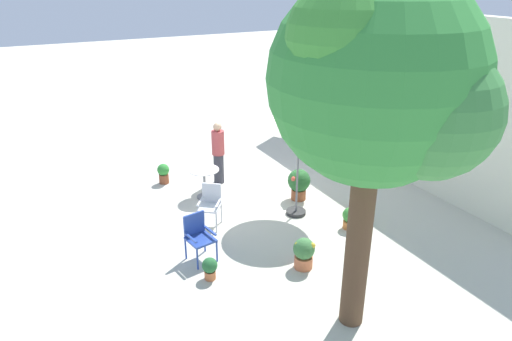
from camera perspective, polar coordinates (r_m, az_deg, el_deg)
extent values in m
plane|color=beige|center=(11.18, 0.89, -3.30)|extent=(60.00, 60.00, 0.00)
cube|color=silver|center=(12.67, 16.95, 9.07)|extent=(9.24, 0.30, 4.20)
cylinder|color=brown|center=(6.91, 12.54, -8.68)|extent=(0.36, 0.36, 2.83)
sphere|color=#328738|center=(6.02, 14.52, 10.84)|extent=(2.73, 2.73, 2.73)
sphere|color=#3A803D|center=(5.81, 20.71, 6.84)|extent=(1.64, 1.64, 1.64)
sphere|color=#288331|center=(6.67, 14.25, 13.23)|extent=(1.50, 1.50, 1.50)
sphere|color=#3B8E35|center=(5.44, 11.00, 15.73)|extent=(1.37, 1.37, 1.37)
cylinder|color=#2D2D2D|center=(10.45, 4.97, -5.15)|extent=(0.44, 0.44, 0.08)
cylinder|color=slate|center=(9.94, 5.20, 0.86)|extent=(0.04, 0.04, 2.45)
cone|color=beige|center=(9.60, 5.43, 6.62)|extent=(1.80, 1.80, 0.36)
sphere|color=slate|center=(9.54, 5.47, 7.84)|extent=(0.06, 0.06, 0.06)
cylinder|color=white|center=(10.93, -6.47, 0.08)|extent=(0.72, 0.72, 0.02)
cylinder|color=slate|center=(11.08, -6.39, -1.66)|extent=(0.06, 0.06, 0.71)
cylinder|color=slate|center=(11.23, -6.31, -3.23)|extent=(0.39, 0.39, 0.03)
cube|color=#2A459E|center=(8.70, -6.87, -8.47)|extent=(0.54, 0.53, 0.04)
cube|color=#2A459E|center=(8.74, -7.67, -6.54)|extent=(0.11, 0.43, 0.43)
cube|color=#2A459E|center=(8.55, -8.11, -8.21)|extent=(0.43, 0.11, 0.03)
cube|color=#2A459E|center=(8.73, -5.73, -7.39)|extent=(0.43, 0.11, 0.03)
cylinder|color=#2A459E|center=(8.58, -7.25, -10.86)|extent=(0.04, 0.04, 0.43)
cylinder|color=#2A459E|center=(8.76, -4.86, -9.97)|extent=(0.04, 0.04, 0.43)
cylinder|color=#2A459E|center=(8.91, -8.69, -9.56)|extent=(0.04, 0.04, 0.43)
cylinder|color=#2A459E|center=(9.07, -6.36, -8.74)|extent=(0.04, 0.04, 0.43)
cube|color=silver|center=(9.78, -5.78, -4.53)|extent=(0.64, 0.63, 0.04)
cube|color=silver|center=(9.86, -5.50, -2.74)|extent=(0.28, 0.35, 0.43)
cube|color=silver|center=(9.77, -6.92, -3.81)|extent=(0.36, 0.29, 0.03)
cube|color=silver|center=(9.68, -4.69, -4.01)|extent=(0.36, 0.29, 0.03)
cylinder|color=silver|center=(9.76, -7.19, -6.26)|extent=(0.04, 0.04, 0.44)
cylinder|color=silver|center=(9.66, -4.92, -6.49)|extent=(0.04, 0.04, 0.44)
cylinder|color=silver|center=(10.13, -6.48, -5.07)|extent=(0.04, 0.04, 0.44)
cylinder|color=silver|center=(10.03, -4.30, -5.27)|extent=(0.04, 0.04, 0.44)
cylinder|color=#CC7338|center=(10.04, 11.48, -6.55)|extent=(0.28, 0.28, 0.17)
cylinder|color=#382819|center=(10.00, 11.52, -6.17)|extent=(0.25, 0.25, 0.02)
sphere|color=#3A8935|center=(9.93, 11.59, -5.41)|extent=(0.33, 0.33, 0.33)
sphere|color=#E15435|center=(10.00, 11.04, -4.98)|extent=(0.07, 0.07, 0.07)
sphere|color=#E15435|center=(9.85, 11.40, -5.87)|extent=(0.06, 0.06, 0.06)
cylinder|color=brown|center=(12.09, -11.31, -0.99)|extent=(0.25, 0.25, 0.24)
cylinder|color=#382819|center=(12.05, -11.35, -0.51)|extent=(0.22, 0.22, 0.02)
sphere|color=#328B35|center=(11.99, -11.41, 0.10)|extent=(0.31, 0.31, 0.31)
cylinder|color=#C56C3F|center=(8.41, -5.70, -12.70)|extent=(0.20, 0.20, 0.16)
cylinder|color=#382819|center=(8.37, -5.72, -12.30)|extent=(0.18, 0.18, 0.02)
sphere|color=#266132|center=(8.29, -5.75, -11.58)|extent=(0.28, 0.28, 0.28)
cylinder|color=#CE6F46|center=(8.67, 5.88, -11.17)|extent=(0.34, 0.34, 0.23)
cylinder|color=#382819|center=(8.61, 5.91, -10.59)|extent=(0.30, 0.30, 0.02)
sphere|color=#407940|center=(8.52, 5.96, -9.59)|extent=(0.40, 0.40, 0.40)
sphere|color=gold|center=(8.45, 5.21, -9.11)|extent=(0.11, 0.11, 0.11)
sphere|color=gold|center=(8.44, 7.01, -9.19)|extent=(0.11, 0.11, 0.11)
sphere|color=gold|center=(8.63, 6.45, -9.40)|extent=(0.08, 0.08, 0.08)
sphere|color=gold|center=(8.60, 6.80, -9.46)|extent=(0.08, 0.08, 0.08)
cylinder|color=#974829|center=(10.67, 12.17, -4.46)|extent=(0.23, 0.23, 0.26)
cylinder|color=#382819|center=(10.61, 12.23, -3.87)|extent=(0.20, 0.20, 0.02)
cone|color=#4C9443|center=(10.47, 12.37, -2.32)|extent=(0.29, 0.29, 0.62)
cylinder|color=#9D5231|center=(11.08, 5.28, -2.92)|extent=(0.35, 0.35, 0.26)
cylinder|color=#382819|center=(11.02, 5.30, -2.37)|extent=(0.31, 0.31, 0.02)
sphere|color=#28612C|center=(10.92, 5.34, -1.24)|extent=(0.54, 0.54, 0.54)
sphere|color=#EA523C|center=(11.12, 5.54, -1.20)|extent=(0.11, 0.11, 0.11)
sphere|color=#EA523C|center=(10.95, 4.62, -0.56)|extent=(0.10, 0.10, 0.10)
sphere|color=#EA523C|center=(11.02, 5.79, -0.56)|extent=(0.10, 0.10, 0.10)
sphere|color=#EA523C|center=(10.72, 4.69, -1.05)|extent=(0.12, 0.12, 0.12)
cylinder|color=#33333D|center=(11.83, -4.62, 0.26)|extent=(0.26, 0.26, 0.78)
cylinder|color=#AF4143|center=(11.57, -4.73, 3.45)|extent=(0.35, 0.35, 0.62)
sphere|color=tan|center=(11.44, -4.80, 5.41)|extent=(0.21, 0.21, 0.21)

